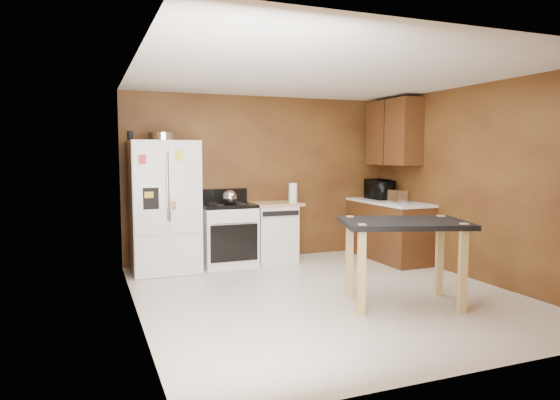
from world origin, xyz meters
TOP-DOWN VIEW (x-y plane):
  - floor at (0.00, 0.00)m, footprint 4.50×4.50m
  - ceiling at (0.00, 0.00)m, footprint 4.50×4.50m
  - wall_back at (0.00, 2.25)m, footprint 4.20×0.00m
  - wall_front at (0.00, -2.25)m, footprint 4.20×0.00m
  - wall_left at (-2.10, 0.00)m, footprint 0.00×4.50m
  - wall_right at (2.10, 0.00)m, footprint 0.00×4.50m
  - roasting_pan at (-1.55, 1.84)m, footprint 0.42×0.42m
  - pen_cup at (-1.99, 1.78)m, footprint 0.08×0.08m
  - kettle at (-0.62, 1.86)m, footprint 0.21×0.21m
  - paper_towel at (0.36, 1.84)m, footprint 0.13×0.13m
  - green_canister at (0.41, 2.03)m, footprint 0.14×0.14m
  - toaster at (1.73, 1.13)m, footprint 0.17×0.27m
  - microwave at (1.83, 1.78)m, footprint 0.37×0.53m
  - refrigerator at (-1.55, 1.86)m, footprint 0.90×0.80m
  - gas_range at (-0.64, 1.92)m, footprint 0.76×0.68m
  - dishwasher at (0.08, 1.95)m, footprint 0.78×0.63m
  - right_cabinets at (1.84, 1.48)m, footprint 0.63×1.58m
  - island at (0.60, -0.63)m, footprint 1.50×1.23m

SIDE VIEW (x-z plane):
  - floor at x=0.00m, z-range 0.00..0.00m
  - dishwasher at x=0.08m, z-range 0.01..0.90m
  - gas_range at x=-0.64m, z-range -0.09..1.01m
  - island at x=0.60m, z-range 0.31..1.24m
  - refrigerator at x=-1.55m, z-range 0.00..1.80m
  - right_cabinets at x=1.84m, z-range -0.32..2.13m
  - green_canister at x=0.41m, z-range 0.89..1.01m
  - toaster at x=1.73m, z-range 0.90..1.09m
  - kettle at x=-0.62m, z-range 0.90..1.11m
  - paper_towel at x=0.36m, z-range 0.89..1.18m
  - microwave at x=1.83m, z-range 0.90..1.19m
  - wall_back at x=0.00m, z-range -0.85..3.35m
  - wall_front at x=0.00m, z-range -0.85..3.35m
  - wall_left at x=-2.10m, z-range -1.00..3.50m
  - wall_right at x=2.10m, z-range -1.00..3.50m
  - roasting_pan at x=-1.55m, z-range 1.80..1.91m
  - pen_cup at x=-1.99m, z-range 1.80..1.92m
  - ceiling at x=0.00m, z-range 2.50..2.50m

